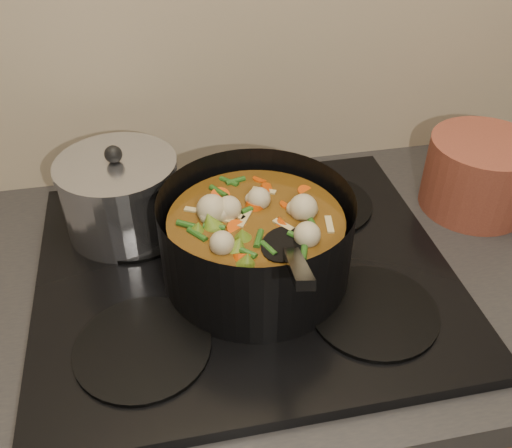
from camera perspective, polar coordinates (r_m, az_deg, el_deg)
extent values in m
cube|color=brown|center=(1.27, -0.86, -21.27)|extent=(2.60, 0.60, 0.86)
cube|color=black|center=(0.91, -1.13, -6.40)|extent=(2.64, 0.64, 0.05)
cube|color=black|center=(0.88, -1.16, -4.78)|extent=(0.62, 0.54, 0.02)
cylinder|color=black|center=(0.78, -11.27, -11.99)|extent=(0.18, 0.18, 0.01)
cylinder|color=black|center=(0.82, 11.72, -8.53)|extent=(0.18, 0.18, 0.01)
cylinder|color=black|center=(0.97, -11.98, -0.27)|extent=(0.18, 0.18, 0.01)
cylinder|color=black|center=(1.00, 6.46, 1.99)|extent=(0.18, 0.18, 0.01)
cylinder|color=black|center=(0.82, 0.00, -1.47)|extent=(0.35, 0.35, 0.14)
cylinder|color=black|center=(0.86, 0.00, -4.76)|extent=(0.27, 0.27, 0.01)
cylinder|color=#623910|center=(0.83, 0.00, -2.08)|extent=(0.25, 0.25, 0.10)
cylinder|color=#CD4E09|center=(0.80, 2.57, 0.68)|extent=(0.03, 0.03, 0.03)
cylinder|color=#CD4E09|center=(0.85, 1.85, 2.83)|extent=(0.04, 0.04, 0.03)
cylinder|color=#CD4E09|center=(0.87, -3.08, 3.69)|extent=(0.04, 0.04, 0.03)
cylinder|color=#CD4E09|center=(0.80, -3.63, 0.62)|extent=(0.03, 0.03, 0.03)
cylinder|color=#CD4E09|center=(0.75, -4.14, -2.38)|extent=(0.04, 0.03, 0.03)
cylinder|color=#CD4E09|center=(0.77, 0.53, -1.28)|extent=(0.04, 0.04, 0.03)
cylinder|color=#CD4E09|center=(0.78, 4.39, -0.89)|extent=(0.03, 0.04, 0.03)
cylinder|color=#CD4E09|center=(0.84, 5.66, 2.27)|extent=(0.03, 0.03, 0.03)
cylinder|color=#CD4E09|center=(0.84, 0.43, 2.48)|extent=(0.04, 0.04, 0.03)
cylinder|color=#CD4E09|center=(0.84, -3.98, 2.63)|extent=(0.04, 0.04, 0.03)
cylinder|color=#CD4E09|center=(0.79, -2.61, 0.05)|extent=(0.03, 0.03, 0.03)
sphere|color=tan|center=(0.80, 4.05, 1.56)|extent=(0.04, 0.04, 0.04)
sphere|color=tan|center=(0.84, -0.19, 3.44)|extent=(0.04, 0.04, 0.04)
sphere|color=tan|center=(0.80, -4.14, 1.32)|extent=(0.04, 0.04, 0.04)
sphere|color=tan|center=(0.75, -1.14, -1.51)|extent=(0.04, 0.04, 0.04)
sphere|color=tan|center=(0.77, 3.93, 0.03)|extent=(0.04, 0.04, 0.04)
sphere|color=tan|center=(0.83, 2.14, 3.09)|extent=(0.04, 0.04, 0.04)
cone|color=olive|center=(0.74, 2.22, -2.67)|extent=(0.04, 0.04, 0.03)
cone|color=olive|center=(0.82, 5.01, 2.16)|extent=(0.04, 0.04, 0.03)
cone|color=olive|center=(0.85, -2.46, 3.64)|extent=(0.04, 0.04, 0.03)
cone|color=olive|center=(0.76, -5.09, -1.04)|extent=(0.04, 0.04, 0.03)
cone|color=olive|center=(0.74, 3.40, -2.26)|extent=(0.04, 0.04, 0.03)
cylinder|color=#245519|center=(0.82, 1.53, 2.18)|extent=(0.01, 0.04, 0.01)
cylinder|color=#245519|center=(0.87, -1.66, 4.32)|extent=(0.03, 0.03, 0.01)
cylinder|color=#245519|center=(0.83, -4.74, 2.18)|extent=(0.04, 0.02, 0.01)
cylinder|color=#245519|center=(0.78, -4.13, -0.20)|extent=(0.02, 0.04, 0.01)
cylinder|color=#245519|center=(0.76, -1.28, -1.08)|extent=(0.02, 0.04, 0.01)
cylinder|color=#245519|center=(0.73, 2.92, -3.49)|extent=(0.04, 0.02, 0.01)
cylinder|color=#245519|center=(0.78, 5.35, -0.51)|extent=(0.03, 0.03, 0.01)
cylinder|color=#245519|center=(0.82, 3.73, 1.82)|extent=(0.01, 0.04, 0.01)
cylinder|color=#245519|center=(0.83, 0.81, 2.37)|extent=(0.03, 0.03, 0.01)
cylinder|color=#245519|center=(0.86, -3.22, 3.95)|extent=(0.04, 0.02, 0.01)
cylinder|color=#245519|center=(0.81, -5.33, 1.38)|extent=(0.02, 0.04, 0.01)
cylinder|color=#245519|center=(0.77, -3.66, -0.85)|extent=(0.02, 0.04, 0.01)
cylinder|color=#245519|center=(0.76, -0.47, -1.23)|extent=(0.04, 0.02, 0.01)
cylinder|color=#245519|center=(0.74, 4.56, -2.82)|extent=(0.03, 0.03, 0.01)
cube|color=tan|center=(0.82, -4.40, 1.79)|extent=(0.04, 0.01, 0.00)
cube|color=tan|center=(0.76, -3.37, -1.75)|extent=(0.02, 0.04, 0.00)
cube|color=tan|center=(0.75, 2.77, -2.04)|extent=(0.04, 0.03, 0.00)
cube|color=tan|center=(0.81, 4.67, 1.39)|extent=(0.04, 0.03, 0.00)
cube|color=tan|center=(0.85, 0.21, 3.44)|extent=(0.03, 0.04, 0.00)
cube|color=tan|center=(0.82, -4.51, 1.64)|extent=(0.04, 0.02, 0.00)
cube|color=tan|center=(0.75, -3.16, -1.86)|extent=(0.01, 0.04, 0.00)
ellipsoid|color=black|center=(0.75, 2.80, -2.13)|extent=(0.09, 0.10, 0.01)
cube|color=black|center=(0.65, 4.15, -4.23)|extent=(0.05, 0.16, 0.10)
cylinder|color=silver|center=(0.94, -13.32, 2.39)|extent=(0.18, 0.18, 0.11)
cylinder|color=silver|center=(0.91, -13.89, 5.67)|extent=(0.19, 0.19, 0.01)
sphere|color=black|center=(0.90, -14.09, 6.78)|extent=(0.03, 0.03, 0.03)
cylinder|color=brown|center=(1.07, 21.40, 4.64)|extent=(0.20, 0.20, 0.13)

